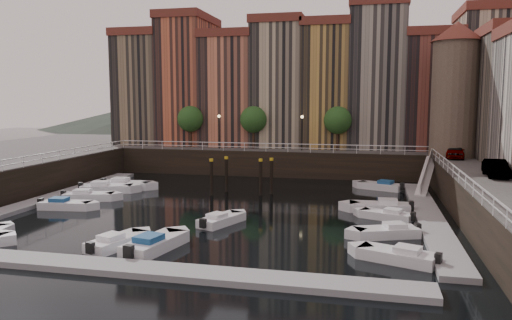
% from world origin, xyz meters
% --- Properties ---
extents(ground, '(200.00, 200.00, 0.00)m').
position_xyz_m(ground, '(0.00, 0.00, 0.00)').
color(ground, black).
rests_on(ground, ground).
extents(quay_far, '(80.00, 20.00, 3.00)m').
position_xyz_m(quay_far, '(0.00, 26.00, 1.50)').
color(quay_far, black).
rests_on(quay_far, ground).
extents(dock_left, '(2.00, 28.00, 0.35)m').
position_xyz_m(dock_left, '(-16.20, -1.00, 0.17)').
color(dock_left, gray).
rests_on(dock_left, ground).
extents(dock_right, '(2.00, 28.00, 0.35)m').
position_xyz_m(dock_right, '(16.20, -1.00, 0.17)').
color(dock_right, gray).
rests_on(dock_right, ground).
extents(dock_near, '(30.00, 2.00, 0.35)m').
position_xyz_m(dock_near, '(0.00, -17.00, 0.17)').
color(dock_near, gray).
rests_on(dock_near, ground).
extents(mountains, '(145.00, 100.00, 18.00)m').
position_xyz_m(mountains, '(1.72, 110.00, 7.92)').
color(mountains, '#2D382D').
rests_on(mountains, ground).
extents(far_terrace, '(48.70, 10.30, 17.50)m').
position_xyz_m(far_terrace, '(3.31, 23.50, 10.95)').
color(far_terrace, '#7D6B4F').
rests_on(far_terrace, quay_far).
extents(corner_tower, '(5.20, 5.20, 13.80)m').
position_xyz_m(corner_tower, '(20.00, 14.50, 10.19)').
color(corner_tower, '#6B5B4C').
rests_on(corner_tower, quay_right).
extents(promenade_trees, '(21.20, 3.20, 5.20)m').
position_xyz_m(promenade_trees, '(-1.33, 18.20, 6.58)').
color(promenade_trees, black).
rests_on(promenade_trees, quay_far).
extents(street_lamps, '(10.36, 0.36, 4.18)m').
position_xyz_m(street_lamps, '(-1.00, 17.20, 5.90)').
color(street_lamps, black).
rests_on(street_lamps, quay_far).
extents(railings, '(36.08, 34.04, 0.52)m').
position_xyz_m(railings, '(0.00, 4.88, 3.79)').
color(railings, white).
rests_on(railings, ground).
extents(gangway, '(2.78, 8.32, 3.73)m').
position_xyz_m(gangway, '(17.10, 10.00, 1.92)').
color(gangway, white).
rests_on(gangway, ground).
extents(mooring_pilings, '(5.73, 2.41, 3.78)m').
position_xyz_m(mooring_pilings, '(-0.05, 5.29, 1.65)').
color(mooring_pilings, black).
rests_on(mooring_pilings, ground).
extents(boat_left_1, '(4.55, 2.12, 1.03)m').
position_xyz_m(boat_left_1, '(-12.71, -4.32, 0.35)').
color(boat_left_1, silver).
rests_on(boat_left_1, ground).
extents(boat_left_2, '(4.76, 2.76, 1.07)m').
position_xyz_m(boat_left_2, '(-12.84, -0.61, 0.36)').
color(boat_left_2, silver).
rests_on(boat_left_2, ground).
extents(boat_left_3, '(5.25, 3.16, 1.18)m').
position_xyz_m(boat_left_3, '(-13.22, 3.18, 0.40)').
color(boat_left_3, silver).
rests_on(boat_left_3, ground).
extents(boat_left_4, '(5.20, 2.12, 1.18)m').
position_xyz_m(boat_left_4, '(-12.34, 5.51, 0.40)').
color(boat_left_4, silver).
rests_on(boat_left_4, ground).
extents(boat_right_0, '(4.59, 3.02, 1.04)m').
position_xyz_m(boat_right_0, '(13.44, -12.20, 0.35)').
color(boat_right_0, silver).
rests_on(boat_right_0, ground).
extents(boat_right_1, '(4.47, 2.97, 1.01)m').
position_xyz_m(boat_right_1, '(13.01, -7.08, 0.34)').
color(boat_right_1, silver).
rests_on(boat_right_1, ground).
extents(boat_right_2, '(4.15, 2.78, 0.94)m').
position_xyz_m(boat_right_2, '(13.14, -2.10, 0.32)').
color(boat_right_2, silver).
rests_on(boat_right_2, ground).
extents(boat_right_3, '(5.03, 1.96, 1.15)m').
position_xyz_m(boat_right_3, '(12.71, 0.43, 0.39)').
color(boat_right_3, silver).
rests_on(boat_right_3, ground).
extents(boat_right_4, '(4.63, 3.15, 1.05)m').
position_xyz_m(boat_right_4, '(12.90, 10.73, 0.35)').
color(boat_right_4, silver).
rests_on(boat_right_4, ground).
extents(boat_near_1, '(2.70, 4.51, 1.01)m').
position_xyz_m(boat_near_1, '(-3.21, -13.18, 0.34)').
color(boat_near_1, silver).
rests_on(boat_near_1, ground).
extents(boat_near_2, '(2.74, 5.18, 1.16)m').
position_xyz_m(boat_near_2, '(-0.70, -13.27, 0.39)').
color(boat_near_2, silver).
rests_on(boat_near_2, ground).
extents(car_a, '(2.28, 4.50, 1.47)m').
position_xyz_m(car_a, '(20.04, 12.87, 3.73)').
color(car_a, gray).
rests_on(car_a, quay_right).
extents(car_b, '(1.52, 4.08, 1.33)m').
position_xyz_m(car_b, '(21.11, 0.62, 3.67)').
color(car_b, gray).
rests_on(car_b, quay_right).
extents(boat_extra_351, '(2.88, 4.29, 0.97)m').
position_xyz_m(boat_extra_351, '(1.34, -6.35, 0.33)').
color(boat_extra_351, silver).
rests_on(boat_extra_351, ground).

